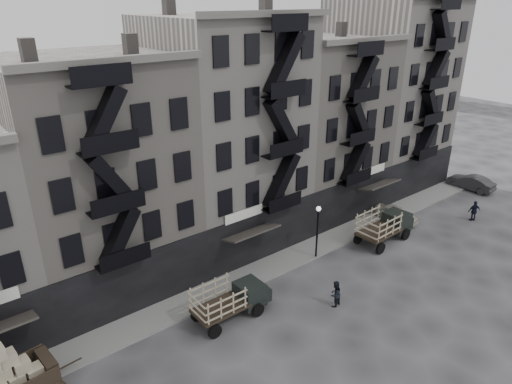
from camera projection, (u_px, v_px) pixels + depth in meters
ground at (312, 288)px, 30.79m from camera, size 140.00×140.00×0.00m
sidewalk at (276, 264)px, 33.45m from camera, size 55.00×2.50×0.15m
building_midwest at (97, 177)px, 29.17m from camera, size 10.00×11.35×16.20m
building_center at (225, 135)px, 34.51m from camera, size 10.00×11.35×18.20m
building_mideast at (317, 126)px, 40.64m from camera, size 10.00×11.35×16.20m
building_east at (388, 96)px, 45.78m from camera, size 10.00×11.35×19.20m
lamp_post at (318, 225)px, 33.28m from camera, size 0.36×0.36×4.28m
wagon at (4, 375)px, 21.01m from camera, size 4.44×2.68×3.59m
stake_truck_west at (230, 298)px, 27.45m from camera, size 5.07×2.15×2.53m
stake_truck_east at (385, 223)px, 36.20m from camera, size 5.60×2.48×2.77m
car_east at (397, 214)px, 39.85m from camera, size 1.88×4.02×1.33m
car_far at (471, 182)px, 46.44m from camera, size 1.81×4.63×1.50m
pedestrian_mid at (335, 294)px, 28.71m from camera, size 0.98×0.82×1.78m
policeman at (474, 211)px, 39.80m from camera, size 1.16×0.94×1.85m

